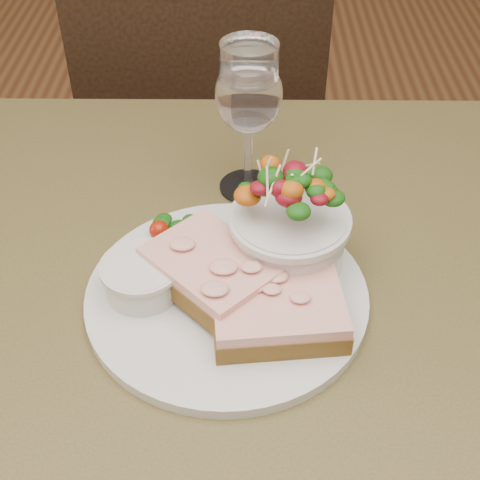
{
  "coord_description": "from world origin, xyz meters",
  "views": [
    {
      "loc": [
        0.01,
        -0.48,
        1.25
      ],
      "look_at": [
        0.01,
        0.02,
        0.81
      ],
      "focal_mm": 50.0,
      "sensor_mm": 36.0,
      "label": 1
    }
  ],
  "objects_px": {
    "salad_bowl": "(290,217)",
    "wine_glass": "(249,99)",
    "dinner_plate": "(227,295)",
    "chair_far": "(202,212)",
    "sandwich_back": "(212,270)",
    "sandwich_front": "(278,311)",
    "ramekin": "(142,276)",
    "cafe_table": "(232,357)"
  },
  "relations": [
    {
      "from": "cafe_table",
      "to": "wine_glass",
      "type": "distance_m",
      "value": 0.29
    },
    {
      "from": "wine_glass",
      "to": "dinner_plate",
      "type": "bearing_deg",
      "value": -96.37
    },
    {
      "from": "dinner_plate",
      "to": "ramekin",
      "type": "xyz_separation_m",
      "value": [
        -0.08,
        0.0,
        0.03
      ]
    },
    {
      "from": "cafe_table",
      "to": "dinner_plate",
      "type": "height_order",
      "value": "dinner_plate"
    },
    {
      "from": "sandwich_front",
      "to": "wine_glass",
      "type": "bearing_deg",
      "value": 91.09
    },
    {
      "from": "dinner_plate",
      "to": "sandwich_front",
      "type": "height_order",
      "value": "sandwich_front"
    },
    {
      "from": "ramekin",
      "to": "salad_bowl",
      "type": "relative_size",
      "value": 0.6
    },
    {
      "from": "cafe_table",
      "to": "chair_far",
      "type": "xyz_separation_m",
      "value": [
        -0.09,
        0.7,
        -0.36
      ]
    },
    {
      "from": "sandwich_back",
      "to": "wine_glass",
      "type": "distance_m",
      "value": 0.21
    },
    {
      "from": "dinner_plate",
      "to": "salad_bowl",
      "type": "relative_size",
      "value": 2.25
    },
    {
      "from": "sandwich_front",
      "to": "salad_bowl",
      "type": "relative_size",
      "value": 1.05
    },
    {
      "from": "chair_far",
      "to": "ramekin",
      "type": "relative_size",
      "value": 11.9
    },
    {
      "from": "chair_far",
      "to": "wine_glass",
      "type": "xyz_separation_m",
      "value": [
        0.1,
        -0.52,
        0.58
      ]
    },
    {
      "from": "sandwich_front",
      "to": "sandwich_back",
      "type": "height_order",
      "value": "sandwich_back"
    },
    {
      "from": "chair_far",
      "to": "ramekin",
      "type": "xyz_separation_m",
      "value": [
        -0.0,
        -0.71,
        0.49
      ]
    },
    {
      "from": "ramekin",
      "to": "wine_glass",
      "type": "relative_size",
      "value": 0.43
    },
    {
      "from": "chair_far",
      "to": "sandwich_back",
      "type": "height_order",
      "value": "chair_far"
    },
    {
      "from": "sandwich_back",
      "to": "ramekin",
      "type": "relative_size",
      "value": 2.06
    },
    {
      "from": "sandwich_front",
      "to": "wine_glass",
      "type": "relative_size",
      "value": 0.76
    },
    {
      "from": "sandwich_front",
      "to": "sandwich_back",
      "type": "distance_m",
      "value": 0.08
    },
    {
      "from": "dinner_plate",
      "to": "wine_glass",
      "type": "height_order",
      "value": "wine_glass"
    },
    {
      "from": "cafe_table",
      "to": "dinner_plate",
      "type": "distance_m",
      "value": 0.11
    },
    {
      "from": "dinner_plate",
      "to": "salad_bowl",
      "type": "height_order",
      "value": "salad_bowl"
    },
    {
      "from": "chair_far",
      "to": "sandwich_back",
      "type": "distance_m",
      "value": 0.86
    },
    {
      "from": "cafe_table",
      "to": "ramekin",
      "type": "distance_m",
      "value": 0.16
    },
    {
      "from": "ramekin",
      "to": "wine_glass",
      "type": "distance_m",
      "value": 0.23
    },
    {
      "from": "cafe_table",
      "to": "ramekin",
      "type": "height_order",
      "value": "ramekin"
    },
    {
      "from": "sandwich_front",
      "to": "salad_bowl",
      "type": "distance_m",
      "value": 0.1
    },
    {
      "from": "chair_far",
      "to": "dinner_plate",
      "type": "bearing_deg",
      "value": 88.5
    },
    {
      "from": "wine_glass",
      "to": "ramekin",
      "type": "bearing_deg",
      "value": -119.13
    },
    {
      "from": "wine_glass",
      "to": "salad_bowl",
      "type": "bearing_deg",
      "value": -73.78
    },
    {
      "from": "salad_bowl",
      "to": "wine_glass",
      "type": "distance_m",
      "value": 0.16
    },
    {
      "from": "dinner_plate",
      "to": "sandwich_front",
      "type": "distance_m",
      "value": 0.07
    },
    {
      "from": "chair_far",
      "to": "ramekin",
      "type": "height_order",
      "value": "chair_far"
    },
    {
      "from": "dinner_plate",
      "to": "cafe_table",
      "type": "bearing_deg",
      "value": 55.88
    },
    {
      "from": "cafe_table",
      "to": "chair_far",
      "type": "distance_m",
      "value": 0.79
    },
    {
      "from": "chair_far",
      "to": "sandwich_front",
      "type": "distance_m",
      "value": 0.9
    },
    {
      "from": "dinner_plate",
      "to": "ramekin",
      "type": "distance_m",
      "value": 0.09
    },
    {
      "from": "cafe_table",
      "to": "salad_bowl",
      "type": "xyz_separation_m",
      "value": [
        0.06,
        0.04,
        0.17
      ]
    },
    {
      "from": "sandwich_front",
      "to": "wine_glass",
      "type": "height_order",
      "value": "wine_glass"
    },
    {
      "from": "sandwich_back",
      "to": "ramekin",
      "type": "xyz_separation_m",
      "value": [
        -0.07,
        -0.0,
        -0.01
      ]
    },
    {
      "from": "cafe_table",
      "to": "ramekin",
      "type": "relative_size",
      "value": 10.58
    }
  ]
}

